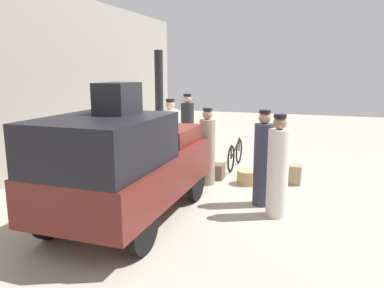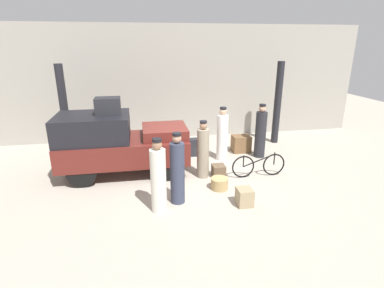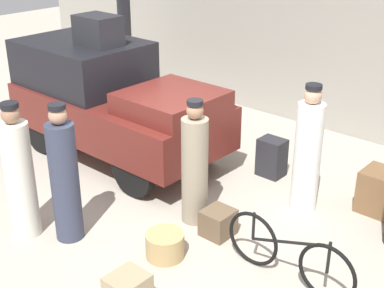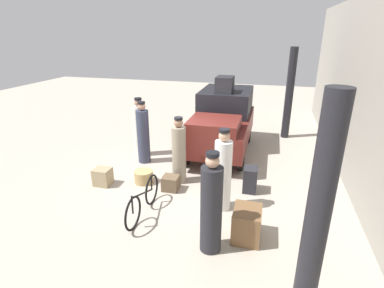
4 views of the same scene
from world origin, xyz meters
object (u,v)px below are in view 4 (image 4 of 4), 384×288
Objects in this scene: trunk_umber_medium at (103,177)px; trunk_on_truck_roof at (225,84)px; porter_carrying_trunk at (223,173)px; porter_with_bicycle at (179,153)px; suitcase_tan_flat at (247,224)px; wicker_basket at (144,177)px; truck at (222,120)px; trunk_large_brown at (171,183)px; bicycle at (143,200)px; porter_lifting_near_truck at (143,135)px; conductor_in_dark_uniform at (140,129)px; trunk_wicker_pale at (250,180)px; porter_standing_middle at (211,207)px.

trunk_on_truck_roof is (-3.29, 2.48, 1.87)m from trunk_umber_medium.
porter_carrying_trunk is 1.06× the size of porter_with_bicycle.
wicker_basket is at bearing -119.52° from suitcase_tan_flat.
porter_with_bicycle is 3.96× the size of trunk_umber_medium.
truck reaches higher than trunk_large_brown.
truck is 2.28× the size of bicycle.
porter_lifting_near_truck is 1.01× the size of conductor_in_dark_uniform.
trunk_wicker_pale is (-0.62, 3.59, 0.09)m from trunk_umber_medium.
wicker_basket is 1.01m from trunk_umber_medium.
truck is 2.18× the size of porter_with_bicycle.
porter_carrying_trunk is (3.37, 0.57, -0.17)m from truck.
trunk_wicker_pale is (0.97, 3.15, -0.53)m from porter_lifting_near_truck.
wicker_basket is at bearing -29.58° from truck.
trunk_wicker_pale is (0.04, 1.79, -0.48)m from porter_with_bicycle.
wicker_basket is at bearing 25.88° from conductor_in_dark_uniform.
conductor_in_dark_uniform is (-2.34, -2.94, -0.01)m from porter_carrying_trunk.
porter_standing_middle is at bearing 39.36° from porter_lifting_near_truck.
trunk_wicker_pale is (-0.24, 2.65, 0.15)m from wicker_basket.
bicycle is 0.88× the size of porter_standing_middle.
truck reaches higher than suitcase_tan_flat.
trunk_on_truck_roof is (-4.92, -0.60, 1.24)m from porter_standing_middle.
porter_with_bicycle is at bearing -134.37° from suitcase_tan_flat.
truck is 4.04m from trunk_umber_medium.
conductor_in_dark_uniform reaches higher than trunk_wicker_pale.
porter_lifting_near_truck is 2.83× the size of suitcase_tan_flat.
porter_standing_middle is 0.93m from suitcase_tan_flat.
trunk_umber_medium is 1.13× the size of trunk_large_brown.
conductor_in_dark_uniform is 4.68× the size of trunk_large_brown.
porter_standing_middle reaches higher than conductor_in_dark_uniform.
porter_carrying_trunk is (0.65, 2.12, 0.68)m from wicker_basket.
wicker_basket is 0.68× the size of trunk_on_truck_roof.
porter_lifting_near_truck is 4.17× the size of trunk_umber_medium.
trunk_umber_medium reaches higher than trunk_large_brown.
conductor_in_dark_uniform is 1.05× the size of porter_with_bicycle.
porter_with_bicycle is at bearing 110.01° from trunk_umber_medium.
wicker_basket is 1.23× the size of trunk_large_brown.
wicker_basket is 0.26× the size of porter_lifting_near_truck.
trunk_wicker_pale reaches higher than trunk_umber_medium.
porter_standing_middle is 2.67× the size of trunk_on_truck_roof.
trunk_on_truck_roof is (-4.26, 0.96, 1.74)m from bicycle.
truck reaches higher than conductor_in_dark_uniform.
bicycle reaches higher than trunk_umber_medium.
porter_lifting_near_truck reaches higher than porter_with_bicycle.
conductor_in_dark_uniform is 3.80m from trunk_wicker_pale.
truck is 5.38× the size of trunk_on_truck_roof.
porter_standing_middle reaches higher than wicker_basket.
trunk_umber_medium is at bearing -107.67° from suitcase_tan_flat.
trunk_wicker_pale is (-1.79, -0.08, 0.00)m from suitcase_tan_flat.
trunk_umber_medium is at bearing -117.96° from porter_standing_middle.
truck is at bearing 164.44° from porter_with_bicycle.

